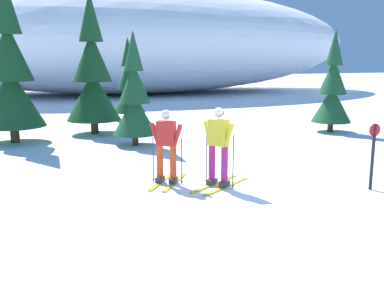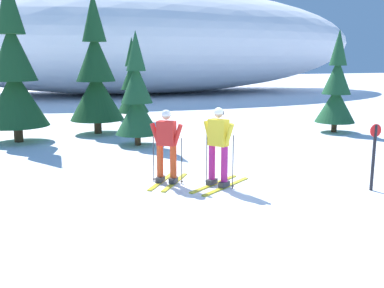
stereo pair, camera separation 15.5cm
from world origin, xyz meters
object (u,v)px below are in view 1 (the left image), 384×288
Objects in this scene: pine_tree_left at (10,74)px; pine_tree_far_right at (333,90)px; skier_red_jacket at (166,145)px; pine_tree_center_left at (92,76)px; skier_yellow_jacket at (219,146)px; pine_tree_center_right at (134,98)px; pine_tree_right at (129,86)px; trail_marker_post at (373,152)px.

pine_tree_far_right is (11.51, -1.77, -0.67)m from pine_tree_left.
pine_tree_left reaches higher than skier_red_jacket.
pine_tree_left is at bearing 117.60° from skier_red_jacket.
pine_tree_center_left is (2.80, 0.89, -0.12)m from pine_tree_left.
skier_yellow_jacket is 5.38m from pine_tree_center_right.
pine_tree_right is (4.78, 3.98, -0.73)m from pine_tree_left.
pine_tree_right reaches higher than skier_red_jacket.
pine_tree_left is at bearing 171.23° from pine_tree_far_right.
pine_tree_center_right reaches higher than skier_yellow_jacket.
skier_yellow_jacket is 8.35m from pine_tree_center_left.
pine_tree_center_left is (-1.65, 8.09, 1.25)m from skier_yellow_jacket.
skier_yellow_jacket is 11.20m from pine_tree_right.
pine_tree_far_right is (6.73, -5.75, 0.06)m from pine_tree_right.
pine_tree_far_right is at bearing 30.72° from skier_red_jacket.
skier_red_jacket is 7.60m from pine_tree_center_left.
skier_yellow_jacket is 1.22× the size of trail_marker_post.
skier_red_jacket is 7.55m from pine_tree_left.
skier_yellow_jacket is 0.32× the size of pine_tree_left.
pine_tree_left is 1.41× the size of pine_tree_far_right.
pine_tree_center_right is at bearing 97.50° from skier_yellow_jacket.
trail_marker_post is at bearing -23.59° from skier_yellow_jacket.
skier_red_jacket is 1.17× the size of trail_marker_post.
skier_yellow_jacket reaches higher than trail_marker_post.
skier_red_jacket is at bearing 148.32° from skier_yellow_jacket.
pine_tree_center_left reaches higher than pine_tree_far_right.
pine_tree_center_right is 0.98× the size of pine_tree_right.
skier_red_jacket is 4.74m from pine_tree_center_right.
skier_yellow_jacket is 1.19m from skier_red_jacket.
pine_tree_center_left is at bearing 17.60° from pine_tree_left.
skier_red_jacket is at bearing -85.09° from pine_tree_center_left.
skier_red_jacket is 0.46× the size of pine_tree_center_right.
pine_tree_right is at bearing 102.27° from trail_marker_post.
trail_marker_post is at bearing -60.51° from pine_tree_center_right.
skier_yellow_jacket is at bearing 156.41° from trail_marker_post.
pine_tree_center_left is at bearing -122.75° from pine_tree_right.
pine_tree_right is at bearing 39.74° from pine_tree_left.
pine_tree_left is at bearing -162.40° from pine_tree_center_left.
skier_yellow_jacket is 0.48× the size of pine_tree_center_right.
pine_tree_center_left is (-0.64, 7.46, 1.30)m from skier_red_jacket.
skier_red_jacket is at bearing 154.29° from trail_marker_post.
pine_tree_left is 1.49× the size of pine_tree_center_right.
pine_tree_far_right is at bearing 59.33° from trail_marker_post.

